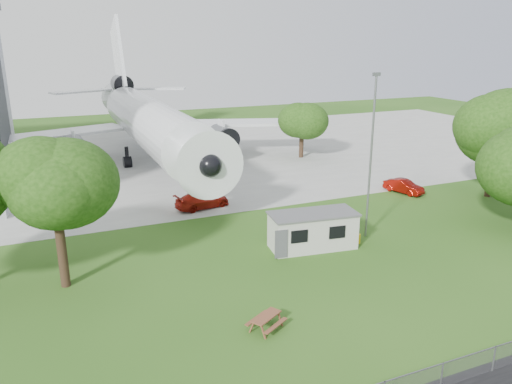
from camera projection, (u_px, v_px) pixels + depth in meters
name	position (u px, v px, depth m)	size (l,w,h in m)	color
ground	(311.00, 294.00, 29.30)	(160.00, 160.00, 0.00)	#416D24
concrete_apron	(163.00, 158.00, 62.67)	(120.00, 46.00, 0.03)	#B7B7B2
airliner	(147.00, 119.00, 58.49)	(46.36, 47.73, 17.69)	white
site_cabin	(313.00, 230.00, 35.43)	(6.89, 3.44, 2.62)	beige
picnic_west	(266.00, 329.00, 25.74)	(1.80, 1.50, 0.76)	brown
lamp_mast	(371.00, 159.00, 36.07)	(0.16, 0.16, 12.00)	slate
tree_west_small	(54.00, 185.00, 28.36)	(6.68, 6.68, 9.75)	#382619
tree_east_back	(497.00, 128.00, 45.45)	(8.11, 8.11, 10.62)	#382619
tree_far_apron	(302.00, 122.00, 61.59)	(5.60, 5.60, 7.30)	#382619
car_ne_sedan	(404.00, 187.00, 48.24)	(1.37, 3.92, 1.29)	#910E07
car_apron_van	(202.00, 200.00, 43.92)	(1.98, 4.88, 1.41)	maroon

